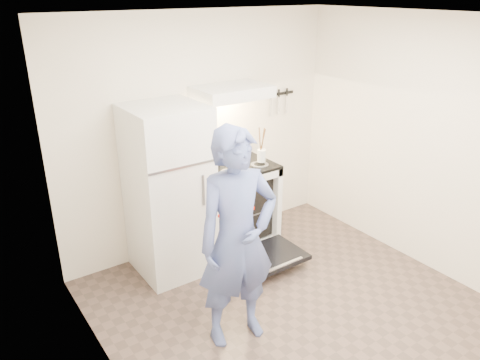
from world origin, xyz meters
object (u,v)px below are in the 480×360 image
refrigerator (169,192)px  dutch_oven (237,214)px  tea_kettle (213,154)px  person (237,239)px  stove_body (236,206)px

refrigerator → dutch_oven: 0.92m
tea_kettle → person: (-0.60, -1.33, -0.19)m
tea_kettle → dutch_oven: (-0.40, -1.01, -0.16)m
person → stove_body: bearing=64.5°
refrigerator → stove_body: refrigerator is taller
refrigerator → stove_body: (0.81, 0.02, -0.39)m
stove_body → person: 1.56m
tea_kettle → person: person is taller
stove_body → tea_kettle: size_ratio=3.34×
tea_kettle → dutch_oven: bearing=-111.3°
dutch_oven → refrigerator: bearing=101.4°
refrigerator → dutch_oven: (0.18, -0.90, 0.08)m
refrigerator → dutch_oven: refrigerator is taller
tea_kettle → refrigerator: bearing=-169.1°
stove_body → tea_kettle: (-0.23, 0.09, 0.63)m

